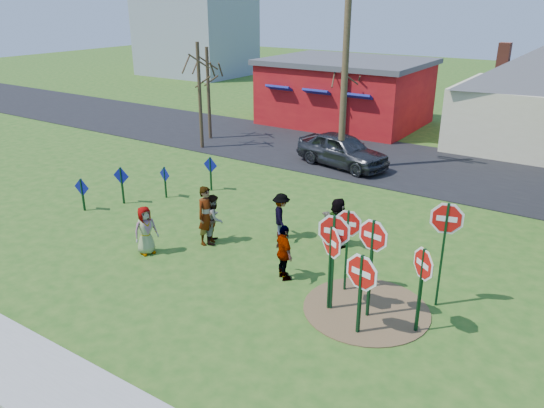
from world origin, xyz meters
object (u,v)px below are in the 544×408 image
(suv, at_px, (342,150))
(person_a, at_px, (146,230))
(person_b, at_px, (207,216))
(utility_pole, at_px, (346,59))
(stop_sign_b, at_px, (348,231))
(stop_sign_c, at_px, (372,247))
(stop_sign_a, at_px, (331,249))
(stop_sign_d, at_px, (446,229))

(suv, bearing_deg, person_a, -172.45)
(person_b, distance_m, utility_pole, 10.18)
(stop_sign_b, xyz_separation_m, person_a, (-6.08, -1.36, -1.00))
(stop_sign_c, bearing_deg, suv, 129.66)
(stop_sign_b, distance_m, suv, 11.26)
(stop_sign_a, bearing_deg, person_b, -163.36)
(suv, distance_m, utility_pole, 4.16)
(stop_sign_c, xyz_separation_m, utility_pole, (-5.98, 10.42, 3.03))
(stop_sign_b, relative_size, person_a, 1.60)
(stop_sign_a, relative_size, person_b, 1.27)
(stop_sign_a, relative_size, stop_sign_b, 1.00)
(utility_pole, bearing_deg, stop_sign_d, -51.08)
(suv, height_order, utility_pole, utility_pole)
(stop_sign_a, distance_m, stop_sign_d, 2.83)
(stop_sign_c, bearing_deg, stop_sign_b, 151.61)
(person_a, distance_m, utility_pole, 11.78)
(stop_sign_c, relative_size, utility_pole, 0.29)
(stop_sign_b, bearing_deg, person_a, -176.70)
(person_b, bearing_deg, stop_sign_b, -80.11)
(stop_sign_a, bearing_deg, stop_sign_d, 68.11)
(stop_sign_d, distance_m, person_b, 7.37)
(suv, xyz_separation_m, utility_pole, (0.13, -0.40, 4.14))
(stop_sign_d, xyz_separation_m, person_b, (-7.26, -0.40, -1.19))
(person_b, relative_size, utility_pole, 0.20)
(stop_sign_a, xyz_separation_m, person_a, (-6.15, -0.30, -0.91))
(stop_sign_b, distance_m, person_a, 6.31)
(person_b, bearing_deg, person_a, 157.50)
(stop_sign_b, bearing_deg, stop_sign_d, 6.18)
(stop_sign_c, height_order, utility_pole, utility_pole)
(utility_pole, bearing_deg, stop_sign_c, -60.17)
(stop_sign_c, relative_size, suv, 0.61)
(stop_sign_a, height_order, utility_pole, utility_pole)
(stop_sign_b, bearing_deg, utility_pole, 108.00)
(stop_sign_a, height_order, person_a, stop_sign_a)
(stop_sign_c, bearing_deg, person_b, -179.73)
(stop_sign_c, xyz_separation_m, person_b, (-6.00, 1.05, -0.96))
(person_a, distance_m, person_b, 1.95)
(stop_sign_d, xyz_separation_m, person_a, (-8.37, -1.99, -1.38))
(stop_sign_b, height_order, stop_sign_c, stop_sign_c)
(stop_sign_c, bearing_deg, stop_sign_a, -156.23)
(stop_sign_c, height_order, person_b, stop_sign_c)
(suv, bearing_deg, stop_sign_d, -129.22)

